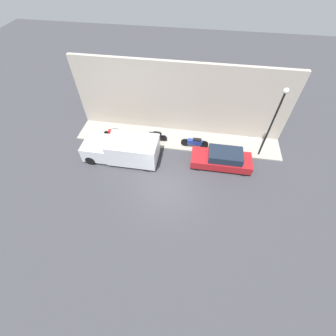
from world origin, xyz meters
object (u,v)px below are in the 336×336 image
motorcycle_blue (195,142)px  motorcycle_red (115,133)px  parked_car (222,159)px  motorcycle_black (155,136)px  delivery_van (122,149)px  streetlamp (275,116)px

motorcycle_blue → motorcycle_red: (0.08, 6.29, -0.02)m
parked_car → motorcycle_black: size_ratio=2.27×
delivery_van → streetlamp: streetlamp is taller
motorcycle_black → motorcycle_blue: bearing=-95.2°
parked_car → motorcycle_black: 5.39m
parked_car → delivery_van: size_ratio=0.79×
parked_car → streetlamp: 4.25m
streetlamp → delivery_van: bearing=100.8°
delivery_van → parked_car: bearing=-86.6°
delivery_van → motorcycle_black: delivery_van is taller
motorcycle_red → delivery_van: bearing=-147.4°
parked_car → motorcycle_black: (1.76, 5.09, -0.12)m
motorcycle_red → streetlamp: streetlamp is taller
delivery_van → streetlamp: bearing=-79.2°
delivery_van → motorcycle_blue: size_ratio=2.55×
parked_car → motorcycle_blue: bearing=53.6°
streetlamp → motorcycle_red: bearing=89.4°
parked_car → motorcycle_red: 8.45m
streetlamp → parked_car: bearing=117.6°
parked_car → streetlamp: size_ratio=0.78×
motorcycle_blue → streetlamp: (-0.04, -4.78, 2.98)m
motorcycle_black → delivery_van: bearing=138.3°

